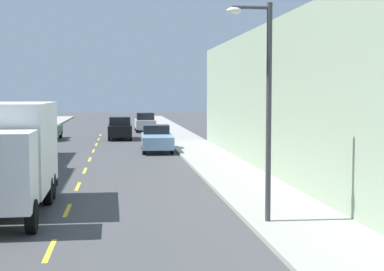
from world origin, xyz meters
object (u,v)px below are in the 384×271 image
Objects in this scene: parked_sedan_red at (11,148)px; parked_pickup_sky at (157,139)px; street_lamp at (264,95)px; moving_black_sedan at (120,128)px; parked_suv_silver at (145,122)px; parked_wagon_charcoal at (28,138)px; parked_pickup_forest at (47,130)px; delivery_box_truck at (10,152)px.

parked_pickup_sky is (8.74, 4.17, 0.08)m from parked_sedan_red.
street_lamp is 21.05m from parked_sedan_red.
street_lamp is at bearing -82.78° from moving_black_sedan.
parked_suv_silver reaches higher than parked_sedan_red.
parked_suv_silver is 0.90× the size of parked_pickup_sky.
parked_wagon_charcoal is at bearing 89.71° from parked_sedan_red.
moving_black_sedan is at bearing 66.77° from parked_sedan_red.
delivery_box_truck is at bearing -85.26° from parked_pickup_forest.
parked_pickup_forest is (0.20, 14.98, 0.08)m from parked_sedan_red.
moving_black_sedan reaches higher than parked_sedan_red.
delivery_box_truck is at bearing -98.90° from parked_suv_silver.
parked_sedan_red is 14.98m from parked_pickup_forest.
parked_wagon_charcoal is 8.71m from parked_pickup_forest.
street_lamp is 8.50m from delivery_box_truck.
street_lamp is 42.37m from parked_suv_silver.
street_lamp is 1.33× the size of moving_black_sedan.
delivery_box_truck is at bearing -96.91° from moving_black_sedan.
delivery_box_truck is 15.34m from parked_sedan_red.
parked_pickup_forest is at bearing 89.23° from parked_sedan_red.
parked_suv_silver is 19.99m from parked_wagon_charcoal.
parked_suv_silver is 1.03× the size of parked_wagon_charcoal.
delivery_box_truck reaches higher than moving_black_sedan.
parked_sedan_red is at bearing -90.29° from parked_wagon_charcoal.
parked_sedan_red is 15.97m from moving_black_sedan.
moving_black_sedan is at bearing -104.95° from parked_suv_silver.
street_lamp reaches higher than parked_sedan_red.
parked_pickup_forest is at bearing -133.09° from parked_suv_silver.
parked_pickup_sky is (8.71, -2.11, 0.02)m from parked_wagon_charcoal.
parked_suv_silver reaches higher than parked_wagon_charcoal.
street_lamp is at bearing -72.77° from parked_pickup_forest.
parked_wagon_charcoal is at bearing 113.18° from street_lamp.
moving_black_sedan is at bearing 97.22° from street_lamp.
parked_sedan_red is at bearing -113.23° from moving_black_sedan.
parked_pickup_sky is at bearing -13.59° from parked_wagon_charcoal.
parked_pickup_sky is (6.05, 19.22, -1.17)m from delivery_box_truck.
parked_pickup_forest is at bearing 177.09° from moving_black_sedan.
moving_black_sedan is at bearing 103.11° from parked_pickup_sky.
street_lamp is at bearing -87.84° from parked_suv_silver.
street_lamp reaches higher than parked_pickup_forest.
parked_pickup_forest reaches higher than parked_sedan_red.
delivery_box_truck reaches higher than parked_suv_silver.
moving_black_sedan is (-2.55, -9.55, 0.00)m from parked_suv_silver.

